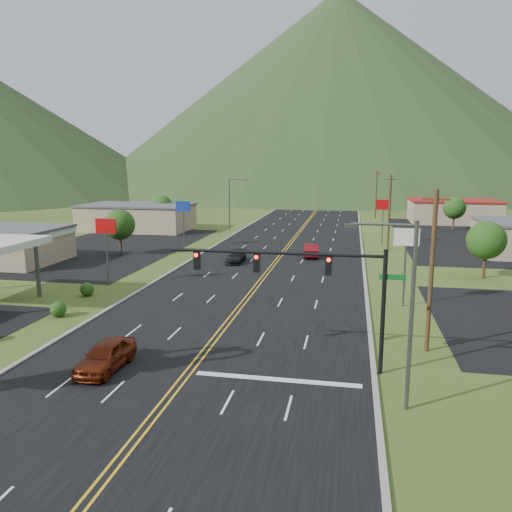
% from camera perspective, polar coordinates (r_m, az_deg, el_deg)
% --- Properties ---
extents(traffic_signal, '(13.10, 0.43, 7.00)m').
position_cam_1_polar(traffic_signal, '(27.70, 6.17, -2.38)').
color(traffic_signal, black).
rests_on(traffic_signal, ground).
extents(streetlight_east, '(3.28, 0.25, 9.00)m').
position_cam_1_polar(streetlight_east, '(23.91, 16.66, -5.23)').
color(streetlight_east, '#59595E').
rests_on(streetlight_east, ground).
extents(streetlight_west, '(3.28, 0.25, 9.00)m').
position_cam_1_polar(streetlight_west, '(85.61, -2.86, 6.33)').
color(streetlight_west, '#59595E').
rests_on(streetlight_west, ground).
extents(building_west_far, '(18.40, 11.40, 4.50)m').
position_cam_1_polar(building_west_far, '(89.31, -13.41, 4.35)').
color(building_west_far, tan).
rests_on(building_west_far, ground).
extents(building_east_far, '(16.40, 12.40, 4.50)m').
position_cam_1_polar(building_east_far, '(105.13, 21.56, 4.80)').
color(building_east_far, tan).
rests_on(building_east_far, ground).
extents(pole_sign_west_a, '(2.00, 0.18, 6.40)m').
position_cam_1_polar(pole_sign_west_a, '(48.96, -16.76, 2.55)').
color(pole_sign_west_a, '#59595E').
rests_on(pole_sign_west_a, ground).
extents(pole_sign_west_b, '(2.00, 0.18, 6.40)m').
position_cam_1_polar(pole_sign_west_b, '(69.06, -8.31, 5.11)').
color(pole_sign_west_b, '#59595E').
rests_on(pole_sign_west_b, ground).
extents(pole_sign_east_a, '(2.00, 0.18, 6.40)m').
position_cam_1_polar(pole_sign_east_a, '(41.65, 16.78, 1.21)').
color(pole_sign_east_a, '#59595E').
rests_on(pole_sign_east_a, ground).
extents(pole_sign_east_b, '(2.00, 0.18, 6.40)m').
position_cam_1_polar(pole_sign_east_b, '(73.33, 14.34, 5.21)').
color(pole_sign_east_b, '#59595E').
rests_on(pole_sign_east_b, ground).
extents(tree_west_a, '(3.84, 3.84, 5.82)m').
position_cam_1_polar(tree_west_a, '(65.07, -15.32, 3.48)').
color(tree_west_a, '#382314').
rests_on(tree_west_a, ground).
extents(tree_west_b, '(3.84, 3.84, 5.82)m').
position_cam_1_polar(tree_west_b, '(91.66, -10.71, 5.63)').
color(tree_west_b, '#382314').
rests_on(tree_west_b, ground).
extents(tree_east_a, '(3.84, 3.84, 5.82)m').
position_cam_1_polar(tree_east_a, '(55.11, 24.84, 1.65)').
color(tree_east_a, '#382314').
rests_on(tree_east_a, ground).
extents(tree_east_b, '(3.84, 3.84, 5.82)m').
position_cam_1_polar(tree_east_b, '(92.87, 21.74, 5.13)').
color(tree_east_b, '#382314').
rests_on(tree_east_b, ground).
extents(utility_pole_a, '(1.60, 0.28, 10.00)m').
position_cam_1_polar(utility_pole_a, '(31.94, 19.43, -1.56)').
color(utility_pole_a, '#382314').
rests_on(utility_pole_a, ground).
extents(utility_pole_b, '(1.60, 0.28, 10.00)m').
position_cam_1_polar(utility_pole_b, '(68.39, 15.00, 4.87)').
color(utility_pole_b, '#382314').
rests_on(utility_pole_b, ground).
extents(utility_pole_c, '(1.60, 0.28, 10.00)m').
position_cam_1_polar(utility_pole_c, '(108.22, 13.57, 6.91)').
color(utility_pole_c, '#382314').
rests_on(utility_pole_c, ground).
extents(utility_pole_d, '(1.60, 0.28, 10.00)m').
position_cam_1_polar(utility_pole_d, '(148.14, 12.91, 7.85)').
color(utility_pole_d, '#382314').
rests_on(utility_pole_d, ground).
extents(mountain_n, '(220.00, 220.00, 85.00)m').
position_cam_1_polar(mountain_n, '(235.13, 9.17, 18.03)').
color(mountain_n, '#28401D').
rests_on(mountain_n, ground).
extents(car_red_near, '(2.03, 4.78, 1.61)m').
position_cam_1_polar(car_red_near, '(29.81, -16.80, -10.94)').
color(car_red_near, maroon).
rests_on(car_red_near, ground).
extents(car_dark_mid, '(1.81, 4.41, 1.28)m').
position_cam_1_polar(car_dark_mid, '(58.37, -2.28, -0.16)').
color(car_dark_mid, black).
rests_on(car_dark_mid, ground).
extents(car_red_far, '(2.10, 5.13, 1.65)m').
position_cam_1_polar(car_red_far, '(62.24, 6.36, 0.64)').
color(car_red_far, maroon).
rests_on(car_red_far, ground).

